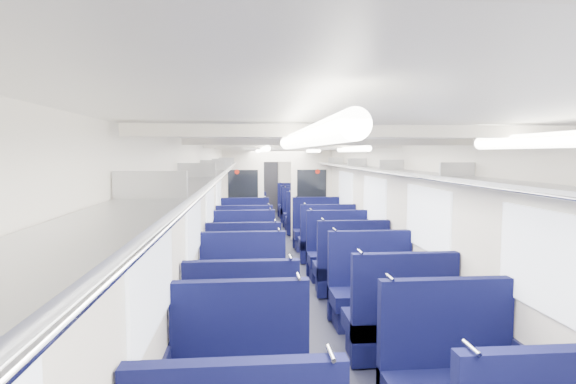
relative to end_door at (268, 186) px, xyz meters
name	(u,v)px	position (x,y,z in m)	size (l,w,h in m)	color
floor	(290,275)	(0.00, -8.94, -1.00)	(2.80, 18.00, 0.01)	black
ceiling	(290,145)	(0.00, -8.94, 1.35)	(2.80, 18.00, 0.01)	white
wall_left	(212,212)	(-1.40, -8.94, 0.18)	(0.02, 18.00, 2.35)	silver
dado_left	(213,257)	(-1.39, -8.94, -0.65)	(0.03, 17.90, 0.70)	black
wall_right	(366,210)	(1.40, -8.94, 0.18)	(0.02, 18.00, 2.35)	silver
dado_right	(365,254)	(1.39, -8.94, -0.65)	(0.03, 17.90, 0.70)	black
wall_far	(268,181)	(0.00, 0.06, 0.18)	(2.80, 0.02, 2.35)	silver
luggage_rack_left	(222,167)	(-1.21, -8.94, 0.97)	(0.36, 17.40, 0.18)	#B2B5BA
luggage_rack_right	(357,166)	(1.21, -8.94, 0.97)	(0.36, 17.40, 0.18)	#B2B5BA
windows	(293,200)	(0.00, -9.40, 0.42)	(2.78, 15.60, 0.75)	white
ceiling_fittings	(292,149)	(0.00, -9.20, 1.29)	(2.70, 16.06, 0.11)	silver
end_door	(268,186)	(0.00, 0.00, 0.00)	(0.75, 0.06, 2.00)	black
bulkhead	(277,192)	(0.00, -5.46, 0.23)	(2.80, 0.10, 2.35)	silver
seat_8	(242,338)	(-0.83, -12.70, -0.62)	(1.10, 0.61, 1.23)	#0C0F3C
seat_9	(399,326)	(0.83, -12.51, -0.62)	(1.10, 0.61, 1.23)	#0C0F3C
seat_10	(243,297)	(-0.83, -11.39, -0.62)	(1.10, 0.61, 1.23)	#0C0F3C
seat_11	(372,295)	(0.83, -11.46, -0.62)	(1.10, 0.61, 1.23)	#0C0F3C
seat_12	(244,275)	(-0.83, -10.29, -0.62)	(1.10, 0.61, 1.23)	#0C0F3C
seat_13	(351,271)	(0.83, -10.22, -0.62)	(1.10, 0.61, 1.23)	#0C0F3C
seat_14	(244,257)	(-0.83, -9.11, -0.62)	(1.10, 0.61, 1.23)	#0C0F3C
seat_15	(338,257)	(0.83, -9.26, -0.62)	(1.10, 0.61, 1.23)	#0C0F3C
seat_16	(245,245)	(-0.83, -8.04, -0.62)	(1.10, 0.61, 1.23)	#0C0F3C
seat_17	(326,244)	(0.83, -8.02, -0.62)	(1.10, 0.61, 1.23)	#0C0F3C
seat_18	(245,234)	(-0.83, -6.78, -0.62)	(1.10, 0.61, 1.23)	#0C0F3C
seat_19	(317,233)	(0.83, -6.75, -0.62)	(1.10, 0.61, 1.23)	#0C0F3C
seat_20	(245,222)	(-0.83, -4.86, -0.62)	(1.10, 0.61, 1.23)	#0C0F3C
seat_21	(306,221)	(0.83, -4.83, -0.62)	(1.10, 0.61, 1.23)	#0C0F3C
seat_22	(245,216)	(-0.83, -3.73, -0.62)	(1.10, 0.61, 1.23)	#0C0F3C
seat_23	(302,216)	(0.83, -3.73, -0.62)	(1.10, 0.61, 1.23)	#0C0F3C
seat_24	(246,211)	(-0.83, -2.59, -0.62)	(1.10, 0.61, 1.23)	#0C0F3C
seat_25	(297,211)	(0.83, -2.55, -0.62)	(1.10, 0.61, 1.23)	#0C0F3C
seat_26	(246,207)	(-0.83, -1.29, -0.62)	(1.10, 0.61, 1.23)	#0C0F3C
seat_27	(294,207)	(0.83, -1.45, -0.62)	(1.10, 0.61, 1.23)	#0C0F3C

